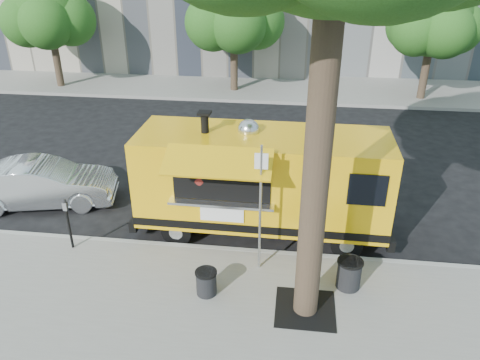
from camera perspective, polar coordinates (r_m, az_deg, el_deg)
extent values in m
plane|color=black|center=(12.37, -4.24, -6.17)|extent=(120.00, 120.00, 0.00)
cube|color=gray|center=(9.33, -9.25, -19.16)|extent=(60.00, 6.00, 0.15)
cube|color=#999993|center=(11.58, -5.14, -8.35)|extent=(60.00, 0.14, 0.16)
cube|color=gray|center=(24.66, 1.90, 11.23)|extent=(60.00, 5.00, 0.15)
cylinder|color=#33261C|center=(8.07, 9.38, 2.08)|extent=(0.48, 0.48, 6.50)
cube|color=black|center=(9.87, 7.94, -15.27)|extent=(1.20, 1.20, 0.02)
cylinder|color=#33261C|center=(26.09, -21.43, 13.44)|extent=(0.36, 0.36, 2.60)
sphere|color=#235215|center=(25.71, -22.35, 18.49)|extent=(3.42, 3.42, 3.42)
cylinder|color=#33261C|center=(23.66, -0.73, 14.01)|extent=(0.36, 0.36, 2.60)
sphere|color=#235215|center=(23.24, -0.77, 19.79)|extent=(3.60, 3.60, 3.60)
cylinder|color=#33261C|center=(23.86, 21.64, 12.28)|extent=(0.36, 0.36, 2.60)
sphere|color=#235215|center=(23.46, 22.62, 17.66)|extent=(3.24, 3.24, 3.24)
cylinder|color=silver|center=(10.00, 2.48, -3.69)|extent=(0.06, 0.06, 3.00)
cube|color=white|center=(9.47, 2.61, 2.30)|extent=(0.28, 0.02, 0.35)
cylinder|color=black|center=(11.88, -20.06, -5.62)|extent=(0.06, 0.06, 1.05)
cube|color=silver|center=(11.57, -20.54, -3.00)|extent=(0.10, 0.08, 0.22)
sphere|color=black|center=(11.51, -20.65, -2.44)|extent=(0.11, 0.11, 0.11)
cube|color=yellow|center=(11.58, 2.74, 0.39)|extent=(6.12, 2.11, 2.21)
cube|color=black|center=(12.01, 2.65, -3.44)|extent=(6.14, 2.13, 0.21)
cube|color=black|center=(12.32, 17.33, -5.30)|extent=(0.20, 1.96, 0.28)
cube|color=black|center=(12.74, -11.55, -3.40)|extent=(0.20, 1.96, 0.28)
cube|color=black|center=(11.61, 18.04, 1.01)|extent=(0.06, 1.65, 0.89)
cylinder|color=black|center=(11.48, 12.85, -7.53)|extent=(0.75, 0.27, 0.75)
cylinder|color=black|center=(12.94, 12.35, -3.23)|extent=(0.75, 0.27, 0.75)
cylinder|color=black|center=(11.76, -7.67, -6.12)|extent=(0.75, 0.27, 0.75)
cylinder|color=black|center=(13.19, -5.79, -2.08)|extent=(0.75, 0.27, 0.75)
cube|color=black|center=(10.66, -2.22, 0.04)|extent=(2.25, 0.20, 0.99)
cube|color=silver|center=(10.77, -2.32, -2.87)|extent=(2.46, 0.37, 0.06)
cube|color=yellow|center=(9.93, -2.77, 2.20)|extent=(2.36, 0.91, 0.40)
cube|color=white|center=(10.99, -2.22, -3.97)|extent=(1.03, 0.05, 0.47)
cylinder|color=black|center=(11.24, -4.32, 6.93)|extent=(0.19, 0.19, 0.52)
sphere|color=silver|center=(11.32, 1.05, 6.13)|extent=(0.53, 0.53, 0.53)
sphere|color=maroon|center=(11.03, -4.61, 0.64)|extent=(0.79, 0.79, 0.79)
cylinder|color=#FF590C|center=(10.89, -4.83, -0.50)|extent=(0.32, 0.12, 0.32)
imported|color=silver|center=(14.37, -22.92, -0.40)|extent=(4.22, 2.27, 1.32)
cylinder|color=black|center=(9.99, -4.12, -12.34)|extent=(0.43, 0.43, 0.56)
cylinder|color=black|center=(9.83, -4.17, -11.18)|extent=(0.46, 0.46, 0.04)
cylinder|color=black|center=(10.36, 13.14, -11.07)|extent=(0.51, 0.51, 0.67)
cylinder|color=black|center=(10.18, 13.32, -9.68)|extent=(0.55, 0.55, 0.04)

